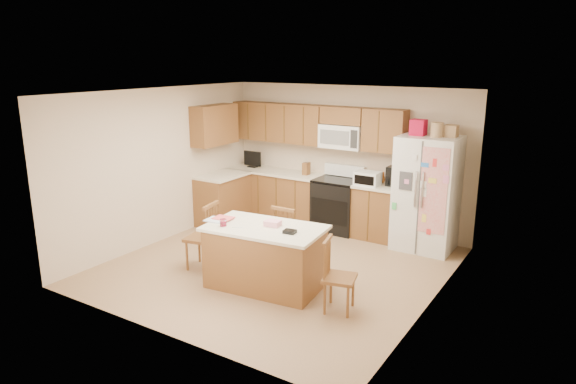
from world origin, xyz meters
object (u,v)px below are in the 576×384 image
Objects in this scene: windsor_chair_back at (288,238)px; windsor_chair_left at (203,237)px; island at (265,256)px; stove at (338,204)px; windsor_chair_right at (338,277)px; refrigerator at (427,192)px.

windsor_chair_left is at bearing -145.90° from windsor_chair_back.
windsor_chair_back is (-0.10, 0.72, 0.02)m from island.
windsor_chair_left reaches higher than windsor_chair_back.
windsor_chair_left is at bearing -108.85° from stove.
windsor_chair_right is (1.11, -0.09, 0.00)m from island.
stove is 1.22× the size of windsor_chair_back.
refrigerator is at bearing 45.45° from windsor_chair_left.
island is 0.73m from windsor_chair_back.
windsor_chair_right is (1.35, -2.67, -0.05)m from stove.
island is at bearing -82.17° from windsor_chair_back.
windsor_chair_right is (1.21, -0.81, -0.01)m from windsor_chair_back.
refrigerator reaches higher than stove.
windsor_chair_back reaches higher than island.
refrigerator reaches higher than island.
windsor_chair_back is at bearing 146.11° from windsor_chair_right.
refrigerator is at bearing -2.30° from stove.
windsor_chair_back is at bearing -128.57° from refrigerator.
island is 1.84× the size of windsor_chair_right.
stove reaches higher than island.
windsor_chair_back is 1.03× the size of windsor_chair_right.
windsor_chair_back reaches higher than windsor_chair_right.
island is (0.24, -2.58, -0.05)m from stove.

